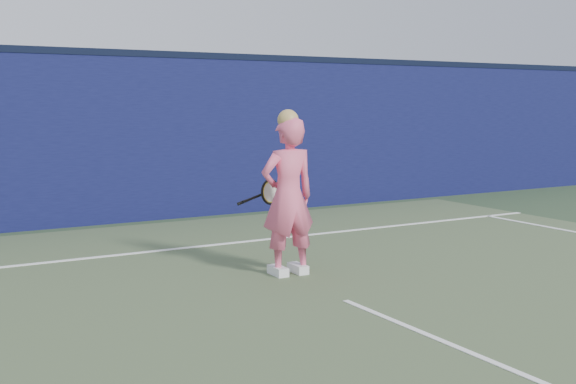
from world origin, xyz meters
TOP-DOWN VIEW (x-y plane):
  - ground at (0.00, 0.00)m, footprint 80.00×80.00m
  - backstop_wall at (0.00, 6.50)m, footprint 24.00×0.40m
  - wall_cap at (0.00, 6.50)m, footprint 24.00×0.42m
  - player at (0.07, 2.18)m, footprint 0.62×0.41m
  - racket at (0.07, 2.63)m, footprint 0.55×0.13m
  - court_lines at (0.00, -0.33)m, footprint 11.00×12.04m

SIDE VIEW (x-z plane):
  - ground at x=0.00m, z-range 0.00..0.00m
  - court_lines at x=0.00m, z-range 0.01..0.01m
  - racket at x=0.07m, z-range 0.68..0.97m
  - player at x=0.07m, z-range -0.03..1.71m
  - backstop_wall at x=0.00m, z-range 0.00..2.50m
  - wall_cap at x=0.00m, z-range 2.50..2.60m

